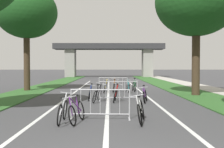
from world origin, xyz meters
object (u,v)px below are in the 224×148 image
(bicycle_teal_2, at_px, (128,88))
(bicycle_silver_7, at_px, (63,111))
(bicycle_white_5, at_px, (141,111))
(bicycle_green_3, at_px, (134,86))
(bicycle_purple_10, at_px, (145,96))
(bicycle_orange_8, at_px, (114,87))
(crowd_barrier_third, at_px, (113,85))
(bicycle_red_6, at_px, (116,95))
(crowd_barrier_nearest, at_px, (100,104))
(tree_left_cypress_far, at_px, (26,13))
(bicycle_black_9, at_px, (97,95))
(bicycle_yellow_4, at_px, (105,87))
(crowd_barrier_second, at_px, (118,91))
(bicycle_purple_0, at_px, (77,112))
(bicycle_blue_1, at_px, (90,93))
(tree_right_oak_mid, at_px, (196,2))

(bicycle_teal_2, xyz_separation_m, bicycle_silver_7, (-2.84, -9.98, 0.03))
(bicycle_silver_7, bearing_deg, bicycle_white_5, -0.99)
(bicycle_green_3, xyz_separation_m, bicycle_purple_10, (0.00, -5.86, -0.03))
(bicycle_teal_2, height_order, bicycle_silver_7, bicycle_silver_7)
(bicycle_teal_2, height_order, bicycle_orange_8, bicycle_orange_8)
(bicycle_teal_2, xyz_separation_m, bicycle_green_3, (0.51, 0.76, 0.02))
(crowd_barrier_third, distance_m, bicycle_green_3, 1.61)
(bicycle_red_6, bearing_deg, bicycle_silver_7, -104.33)
(crowd_barrier_third, height_order, bicycle_white_5, crowd_barrier_third)
(crowd_barrier_nearest, distance_m, bicycle_teal_2, 9.60)
(tree_left_cypress_far, relative_size, bicycle_black_9, 4.62)
(bicycle_green_3, height_order, bicycle_white_5, same)
(tree_left_cypress_far, relative_size, bicycle_yellow_4, 4.70)
(crowd_barrier_second, xyz_separation_m, crowd_barrier_third, (-0.21, 4.91, 0.00))
(crowd_barrier_third, distance_m, bicycle_purple_0, 10.48)
(bicycle_blue_1, bearing_deg, crowd_barrier_third, -107.51)
(tree_left_cypress_far, xyz_separation_m, tree_right_oak_mid, (11.62, -3.36, 0.02))
(bicycle_blue_1, bearing_deg, tree_left_cypress_far, -47.06)
(bicycle_blue_1, relative_size, bicycle_silver_7, 1.02)
(bicycle_silver_7, bearing_deg, bicycle_green_3, 72.55)
(bicycle_purple_0, xyz_separation_m, bicycle_blue_1, (-0.00, 5.92, 0.01))
(bicycle_green_3, relative_size, bicycle_purple_10, 0.98)
(crowd_barrier_nearest, xyz_separation_m, crowd_barrier_second, (0.80, 4.91, 0.00))
(bicycle_yellow_4, relative_size, bicycle_red_6, 1.02)
(crowd_barrier_third, bearing_deg, crowd_barrier_nearest, -93.42)
(crowd_barrier_third, xyz_separation_m, bicycle_black_9, (-0.89, -5.33, -0.14))
(bicycle_purple_0, xyz_separation_m, bicycle_teal_2, (2.38, 10.03, -0.02))
(tree_left_cypress_far, xyz_separation_m, crowd_barrier_second, (6.67, -5.78, -5.34))
(bicycle_teal_2, height_order, bicycle_purple_10, bicycle_teal_2)
(bicycle_teal_2, distance_m, bicycle_silver_7, 10.38)
(tree_right_oak_mid, relative_size, crowd_barrier_nearest, 3.84)
(bicycle_purple_0, xyz_separation_m, bicycle_yellow_4, (0.77, 10.02, 0.00))
(crowd_barrier_second, distance_m, bicycle_red_6, 0.44)
(bicycle_black_9, bearing_deg, bicycle_purple_10, 7.74)
(bicycle_red_6, relative_size, bicycle_purple_10, 0.99)
(bicycle_yellow_4, height_order, bicycle_red_6, bicycle_red_6)
(bicycle_green_3, distance_m, bicycle_yellow_4, 2.25)
(bicycle_purple_0, relative_size, bicycle_orange_8, 0.95)
(bicycle_green_3, bearing_deg, bicycle_teal_2, 52.93)
(crowd_barrier_third, relative_size, bicycle_red_6, 1.28)
(crowd_barrier_second, xyz_separation_m, bicycle_silver_7, (-2.01, -5.44, -0.14))
(bicycle_black_9, bearing_deg, bicycle_yellow_4, 96.98)
(bicycle_teal_2, relative_size, bicycle_white_5, 0.98)
(tree_left_cypress_far, bearing_deg, bicycle_purple_0, -65.49)
(crowd_barrier_third, xyz_separation_m, bicycle_blue_1, (-1.33, -4.48, -0.14))
(bicycle_yellow_4, distance_m, bicycle_orange_8, 0.61)
(bicycle_yellow_4, relative_size, bicycle_purple_10, 1.01)
(bicycle_black_9, height_order, bicycle_purple_10, bicycle_black_9)
(bicycle_purple_0, xyz_separation_m, bicycle_orange_8, (1.37, 9.94, 0.01))
(bicycle_red_6, height_order, bicycle_black_9, bicycle_black_9)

